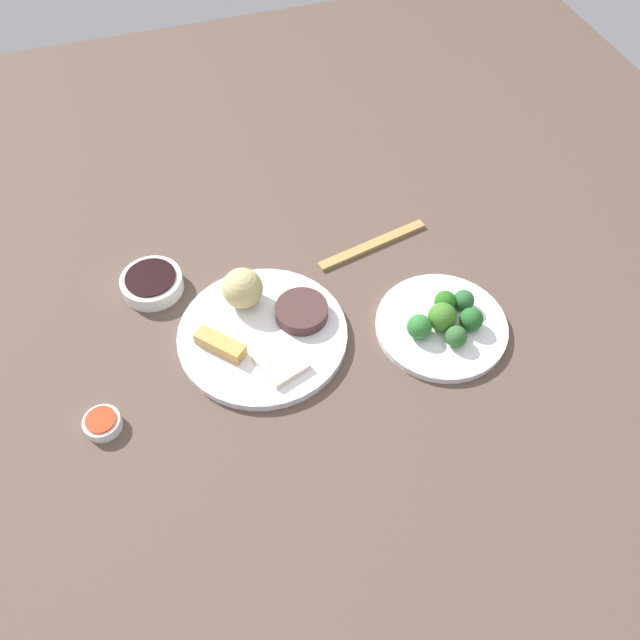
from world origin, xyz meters
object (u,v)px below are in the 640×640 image
(broccoli_plate, at_px, (441,326))
(sauce_ramekin_sweet_and_sour, at_px, (103,423))
(soy_sauce_bowl, at_px, (152,283))
(chopsticks_pair, at_px, (372,245))
(main_plate, at_px, (263,334))

(broccoli_plate, bearing_deg, sauce_ramekin_sweet_and_sour, 1.38)
(soy_sauce_bowl, distance_m, sauce_ramekin_sweet_and_sour, 0.29)
(broccoli_plate, height_order, chopsticks_pair, broccoli_plate)
(main_plate, relative_size, broccoli_plate, 1.27)
(soy_sauce_bowl, distance_m, chopsticks_pair, 0.43)
(broccoli_plate, relative_size, chopsticks_pair, 0.98)
(broccoli_plate, height_order, sauce_ramekin_sweet_and_sour, sauce_ramekin_sweet_and_sour)
(broccoli_plate, bearing_deg, soy_sauce_bowl, -27.86)
(broccoli_plate, xyz_separation_m, chopsticks_pair, (0.04, -0.23, -0.00))
(sauce_ramekin_sweet_and_sour, distance_m, chopsticks_pair, 0.60)
(main_plate, xyz_separation_m, broccoli_plate, (-0.31, 0.08, -0.00))
(main_plate, height_order, soy_sauce_bowl, soy_sauce_bowl)
(main_plate, distance_m, chopsticks_pair, 0.30)
(main_plate, bearing_deg, chopsticks_pair, -150.62)
(main_plate, distance_m, broccoli_plate, 0.32)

